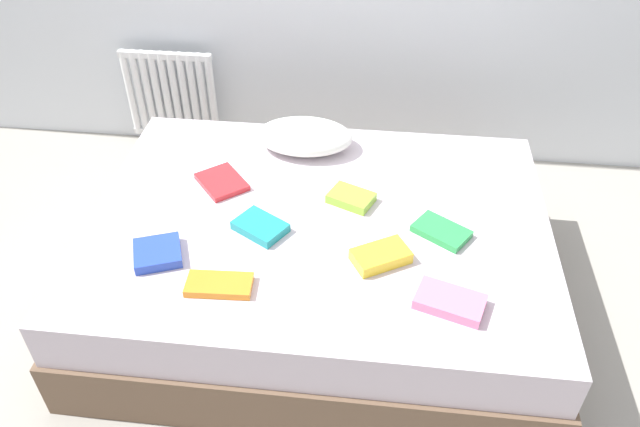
# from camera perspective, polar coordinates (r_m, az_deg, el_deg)

# --- Properties ---
(ground_plane) EXTENTS (8.00, 8.00, 0.00)m
(ground_plane) POSITION_cam_1_polar(r_m,az_deg,el_deg) (2.99, -0.11, -7.73)
(ground_plane) COLOR #9E998E
(bed) EXTENTS (2.00, 1.50, 0.50)m
(bed) POSITION_cam_1_polar(r_m,az_deg,el_deg) (2.81, -0.12, -4.31)
(bed) COLOR brown
(bed) RESTS_ON ground
(radiator) EXTENTS (0.55, 0.04, 0.56)m
(radiator) POSITION_cam_1_polar(r_m,az_deg,el_deg) (3.91, -13.58, 10.56)
(radiator) COLOR white
(radiator) RESTS_ON ground
(pillow) EXTENTS (0.47, 0.31, 0.13)m
(pillow) POSITION_cam_1_polar(r_m,az_deg,el_deg) (3.04, -1.44, 7.15)
(pillow) COLOR white
(pillow) RESTS_ON bed
(textbook_lime) EXTENTS (0.23, 0.20, 0.04)m
(textbook_lime) POSITION_cam_1_polar(r_m,az_deg,el_deg) (2.72, 2.89, 1.45)
(textbook_lime) COLOR #8CC638
(textbook_lime) RESTS_ON bed
(textbook_yellow) EXTENTS (0.25, 0.22, 0.05)m
(textbook_yellow) POSITION_cam_1_polar(r_m,az_deg,el_deg) (2.44, 5.63, -3.94)
(textbook_yellow) COLOR yellow
(textbook_yellow) RESTS_ON bed
(textbook_green) EXTENTS (0.26, 0.24, 0.03)m
(textbook_green) POSITION_cam_1_polar(r_m,az_deg,el_deg) (2.60, 11.14, -1.62)
(textbook_green) COLOR green
(textbook_green) RESTS_ON bed
(textbook_red) EXTENTS (0.28, 0.29, 0.03)m
(textbook_red) POSITION_cam_1_polar(r_m,az_deg,el_deg) (2.86, -9.06, 2.90)
(textbook_red) COLOR red
(textbook_red) RESTS_ON bed
(textbook_teal) EXTENTS (0.25, 0.23, 0.04)m
(textbook_teal) POSITION_cam_1_polar(r_m,az_deg,el_deg) (2.58, -5.54, -1.21)
(textbook_teal) COLOR teal
(textbook_teal) RESTS_ON bed
(textbook_orange) EXTENTS (0.25, 0.13, 0.03)m
(textbook_orange) POSITION_cam_1_polar(r_m,az_deg,el_deg) (2.36, -9.29, -6.52)
(textbook_orange) COLOR orange
(textbook_orange) RESTS_ON bed
(textbook_blue) EXTENTS (0.23, 0.23, 0.04)m
(textbook_blue) POSITION_cam_1_polar(r_m,az_deg,el_deg) (2.53, -14.77, -3.56)
(textbook_blue) COLOR #2847B7
(textbook_blue) RESTS_ON bed
(textbook_pink) EXTENTS (0.28, 0.21, 0.04)m
(textbook_pink) POSITION_cam_1_polar(r_m,az_deg,el_deg) (2.31, 11.91, -7.97)
(textbook_pink) COLOR pink
(textbook_pink) RESTS_ON bed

